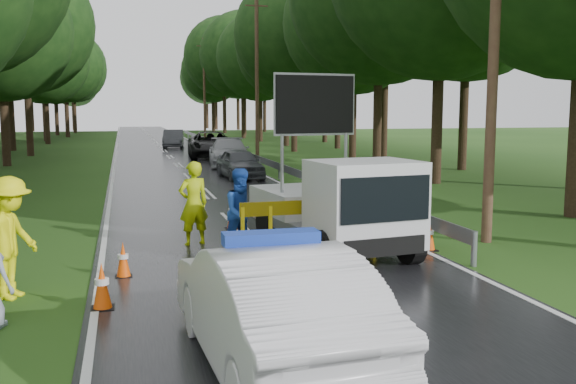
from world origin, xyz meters
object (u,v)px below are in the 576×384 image
object	(u,v)px
police_sedan	(271,307)
barrier	(311,214)
civilian	(243,212)
queue_car_first	(240,163)
officer	(193,204)
queue_car_second	(229,152)
queue_car_third	(211,145)
queue_car_fourth	(173,139)
work_truck	(338,206)

from	to	relation	value
police_sedan	barrier	distance (m)	5.62
police_sedan	civilian	bearing A→B (deg)	-100.90
civilian	queue_car_first	size ratio (longest dim) A/B	0.48
police_sedan	officer	bearing A→B (deg)	-92.60
police_sedan	queue_car_second	world-z (taller)	police_sedan
queue_car_first	queue_car_third	size ratio (longest dim) A/B	0.65
police_sedan	queue_car_first	world-z (taller)	police_sedan
civilian	queue_car_fourth	bearing A→B (deg)	74.31
police_sedan	queue_car_first	size ratio (longest dim) A/B	1.21
civilian	barrier	bearing A→B (deg)	-39.34
police_sedan	queue_car_fourth	size ratio (longest dim) A/B	1.08
police_sedan	queue_car_fourth	world-z (taller)	police_sedan
work_truck	queue_car_third	xyz separation A→B (m)	(0.97, 27.17, -0.21)
civilian	queue_car_fourth	world-z (taller)	civilian
work_truck	barrier	size ratio (longest dim) A/B	1.69
queue_car_first	queue_car_fourth	bearing A→B (deg)	88.94
officer	queue_car_fourth	size ratio (longest dim) A/B	0.44
barrier	civilian	size ratio (longest dim) A/B	1.61
queue_car_first	civilian	bearing A→B (deg)	-103.82
officer	queue_car_third	distance (m)	25.81
work_truck	queue_car_first	size ratio (longest dim) A/B	1.30
barrier	police_sedan	bearing A→B (deg)	-113.36
officer	queue_car_first	distance (m)	13.97
queue_car_first	queue_car_second	bearing A→B (deg)	81.42
work_truck	queue_car_fourth	size ratio (longest dim) A/B	1.16
work_truck	officer	distance (m)	3.29
work_truck	queue_car_fourth	bearing A→B (deg)	83.32
queue_car_third	civilian	bearing A→B (deg)	-92.55
queue_car_fourth	queue_car_first	bearing A→B (deg)	-80.41
civilian	queue_car_third	xyz separation A→B (m)	(2.94, 26.81, -0.10)
work_truck	queue_car_fourth	distance (m)	38.26
queue_car_second	queue_car_fourth	world-z (taller)	queue_car_second
police_sedan	queue_car_second	size ratio (longest dim) A/B	0.90
queue_car_first	queue_car_second	world-z (taller)	queue_car_second
police_sedan	queue_car_third	distance (m)	32.89
civilian	queue_car_second	distance (m)	21.04
barrier	civilian	world-z (taller)	civilian
queue_car_first	work_truck	bearing A→B (deg)	-96.23
queue_car_fourth	civilian	bearing A→B (deg)	-85.44
barrier	queue_car_first	xyz separation A→B (m)	(1.31, 15.44, -0.27)
work_truck	queue_car_second	bearing A→B (deg)	79.53
civilian	queue_car_first	world-z (taller)	civilian
officer	queue_car_fourth	distance (m)	36.68
queue_car_third	barrier	bearing A→B (deg)	-89.73
barrier	civilian	distance (m)	1.43
work_truck	queue_car_first	world-z (taller)	work_truck
civilian	queue_car_fourth	xyz separation A→B (m)	(1.46, 37.90, -0.21)
work_truck	civilian	size ratio (longest dim) A/B	2.71
civilian	queue_car_second	world-z (taller)	civilian
officer	queue_car_first	size ratio (longest dim) A/B	0.49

